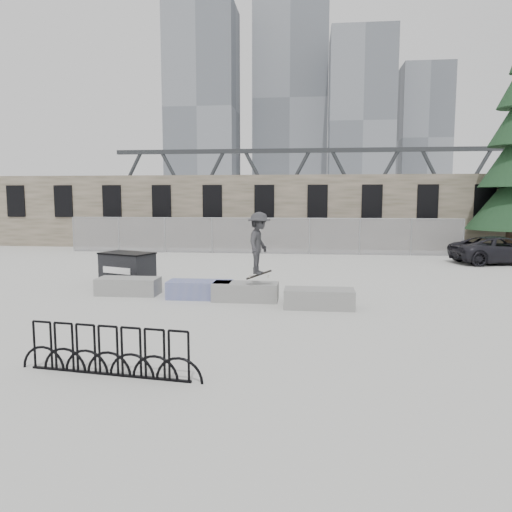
{
  "coord_description": "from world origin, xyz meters",
  "views": [
    {
      "loc": [
        2.84,
        -15.26,
        3.19
      ],
      "look_at": [
        1.1,
        0.48,
        1.3
      ],
      "focal_mm": 35.0,
      "sensor_mm": 36.0,
      "label": 1
    }
  ],
  "objects_px": {
    "planter_center_left": "(200,289)",
    "suv": "(502,250)",
    "planter_offset": "(319,298)",
    "bike_rack": "(108,351)",
    "dumpster": "(127,269)",
    "planter_far_left": "(128,285)",
    "planter_center_right": "(246,291)",
    "skateboarder": "(259,243)"
  },
  "relations": [
    {
      "from": "planter_center_right",
      "to": "suv",
      "type": "xyz_separation_m",
      "value": [
        11.05,
        9.83,
        0.35
      ]
    },
    {
      "from": "planter_far_left",
      "to": "planter_offset",
      "type": "bearing_deg",
      "value": -11.97
    },
    {
      "from": "planter_center_left",
      "to": "planter_offset",
      "type": "bearing_deg",
      "value": -14.76
    },
    {
      "from": "planter_far_left",
      "to": "dumpster",
      "type": "height_order",
      "value": "dumpster"
    },
    {
      "from": "planter_center_right",
      "to": "skateboarder",
      "type": "height_order",
      "value": "skateboarder"
    },
    {
      "from": "planter_center_right",
      "to": "dumpster",
      "type": "relative_size",
      "value": 0.95
    },
    {
      "from": "planter_center_right",
      "to": "dumpster",
      "type": "bearing_deg",
      "value": 155.12
    },
    {
      "from": "bike_rack",
      "to": "skateboarder",
      "type": "relative_size",
      "value": 1.76
    },
    {
      "from": "planter_far_left",
      "to": "planter_center_left",
      "type": "distance_m",
      "value": 2.48
    },
    {
      "from": "planter_center_right",
      "to": "bike_rack",
      "type": "bearing_deg",
      "value": -103.38
    },
    {
      "from": "dumpster",
      "to": "skateboarder",
      "type": "bearing_deg",
      "value": -3.8
    },
    {
      "from": "bike_rack",
      "to": "skateboarder",
      "type": "distance_m",
      "value": 6.89
    },
    {
      "from": "planter_offset",
      "to": "skateboarder",
      "type": "bearing_deg",
      "value": 163.51
    },
    {
      "from": "planter_far_left",
      "to": "planter_center_left",
      "type": "bearing_deg",
      "value": -7.66
    },
    {
      "from": "planter_center_left",
      "to": "suv",
      "type": "relative_size",
      "value": 0.43
    },
    {
      "from": "planter_center_right",
      "to": "bike_rack",
      "type": "xyz_separation_m",
      "value": [
        -1.59,
        -6.69,
        0.14
      ]
    },
    {
      "from": "planter_far_left",
      "to": "suv",
      "type": "relative_size",
      "value": 0.43
    },
    {
      "from": "planter_center_right",
      "to": "skateboarder",
      "type": "bearing_deg",
      "value": -29.46
    },
    {
      "from": "dumpster",
      "to": "bike_rack",
      "type": "bearing_deg",
      "value": -49.85
    },
    {
      "from": "planter_center_left",
      "to": "skateboarder",
      "type": "bearing_deg",
      "value": -13.12
    },
    {
      "from": "dumpster",
      "to": "bike_rack",
      "type": "height_order",
      "value": "dumpster"
    },
    {
      "from": "planter_center_left",
      "to": "suv",
      "type": "height_order",
      "value": "suv"
    },
    {
      "from": "planter_center_left",
      "to": "planter_center_right",
      "type": "bearing_deg",
      "value": -7.64
    },
    {
      "from": "planter_offset",
      "to": "suv",
      "type": "height_order",
      "value": "suv"
    },
    {
      "from": "planter_center_left",
      "to": "skateboarder",
      "type": "xyz_separation_m",
      "value": [
        1.92,
        -0.45,
        1.51
      ]
    },
    {
      "from": "planter_offset",
      "to": "bike_rack",
      "type": "height_order",
      "value": "bike_rack"
    },
    {
      "from": "planter_center_left",
      "to": "bike_rack",
      "type": "relative_size",
      "value": 0.56
    },
    {
      "from": "dumpster",
      "to": "suv",
      "type": "relative_size",
      "value": 0.45
    },
    {
      "from": "bike_rack",
      "to": "suv",
      "type": "xyz_separation_m",
      "value": [
        12.64,
        16.52,
        0.21
      ]
    },
    {
      "from": "bike_rack",
      "to": "suv",
      "type": "relative_size",
      "value": 0.76
    },
    {
      "from": "planter_center_left",
      "to": "bike_rack",
      "type": "bearing_deg",
      "value": -90.93
    },
    {
      "from": "suv",
      "to": "planter_offset",
      "type": "bearing_deg",
      "value": 129.0
    },
    {
      "from": "planter_far_left",
      "to": "skateboarder",
      "type": "relative_size",
      "value": 0.99
    },
    {
      "from": "skateboarder",
      "to": "suv",
      "type": "bearing_deg",
      "value": -36.95
    },
    {
      "from": "planter_far_left",
      "to": "suv",
      "type": "distance_m",
      "value": 17.64
    },
    {
      "from": "planter_center_right",
      "to": "planter_offset",
      "type": "relative_size",
      "value": 1.0
    },
    {
      "from": "planter_far_left",
      "to": "planter_center_right",
      "type": "distance_m",
      "value": 3.98
    },
    {
      "from": "suv",
      "to": "dumpster",
      "type": "bearing_deg",
      "value": 104.98
    },
    {
      "from": "bike_rack",
      "to": "suv",
      "type": "height_order",
      "value": "suv"
    },
    {
      "from": "planter_center_left",
      "to": "planter_offset",
      "type": "relative_size",
      "value": 1.0
    },
    {
      "from": "dumpster",
      "to": "skateboarder",
      "type": "xyz_separation_m",
      "value": [
        5.01,
        -2.37,
        1.2
      ]
    },
    {
      "from": "planter_center_right",
      "to": "suv",
      "type": "bearing_deg",
      "value": 41.66
    }
  ]
}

